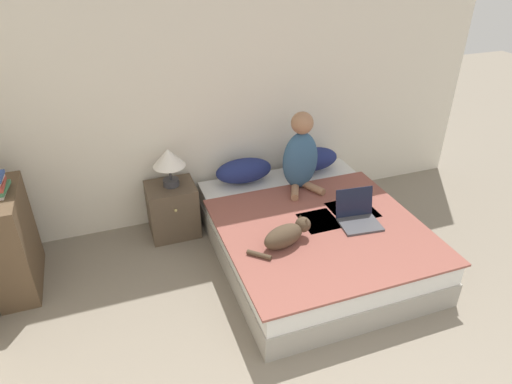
{
  "coord_description": "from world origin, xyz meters",
  "views": [
    {
      "loc": [
        -1.13,
        -0.31,
        2.6
      ],
      "look_at": [
        -0.09,
        2.6,
        0.76
      ],
      "focal_mm": 32.0,
      "sensor_mm": 36.0,
      "label": 1
    }
  ],
  "objects_px": {
    "pillow_far": "(311,159)",
    "laptop_open": "(358,216)",
    "person_sitting": "(301,156)",
    "bed": "(312,237)",
    "pillow_near": "(244,171)",
    "nightstand": "(173,209)",
    "cat_tabby": "(286,235)",
    "table_lamp": "(169,160)",
    "bookshelf": "(11,241)"
  },
  "relations": [
    {
      "from": "person_sitting",
      "to": "bed",
      "type": "bearing_deg",
      "value": -100.6
    },
    {
      "from": "pillow_near",
      "to": "pillow_far",
      "type": "bearing_deg",
      "value": 0.0
    },
    {
      "from": "pillow_far",
      "to": "laptop_open",
      "type": "bearing_deg",
      "value": -92.59
    },
    {
      "from": "bed",
      "to": "nightstand",
      "type": "distance_m",
      "value": 1.34
    },
    {
      "from": "bed",
      "to": "pillow_near",
      "type": "xyz_separation_m",
      "value": [
        -0.36,
        0.81,
        0.32
      ]
    },
    {
      "from": "person_sitting",
      "to": "pillow_near",
      "type": "bearing_deg",
      "value": 147.55
    },
    {
      "from": "laptop_open",
      "to": "nightstand",
      "type": "height_order",
      "value": "laptop_open"
    },
    {
      "from": "bed",
      "to": "laptop_open",
      "type": "distance_m",
      "value": 0.45
    },
    {
      "from": "pillow_far",
      "to": "person_sitting",
      "type": "relative_size",
      "value": 0.74
    },
    {
      "from": "bookshelf",
      "to": "pillow_far",
      "type": "bearing_deg",
      "value": 6.87
    },
    {
      "from": "pillow_near",
      "to": "laptop_open",
      "type": "xyz_separation_m",
      "value": [
        0.68,
        -1.0,
        -0.06
      ]
    },
    {
      "from": "cat_tabby",
      "to": "table_lamp",
      "type": "height_order",
      "value": "table_lamp"
    },
    {
      "from": "nightstand",
      "to": "person_sitting",
      "type": "bearing_deg",
      "value": -12.51
    },
    {
      "from": "bed",
      "to": "pillow_near",
      "type": "bearing_deg",
      "value": 114.13
    },
    {
      "from": "pillow_far",
      "to": "cat_tabby",
      "type": "xyz_separation_m",
      "value": [
        -0.73,
        -1.08,
        -0.02
      ]
    },
    {
      "from": "pillow_near",
      "to": "cat_tabby",
      "type": "xyz_separation_m",
      "value": [
        -0.01,
        -1.08,
        -0.02
      ]
    },
    {
      "from": "laptop_open",
      "to": "bookshelf",
      "type": "relative_size",
      "value": 0.41
    },
    {
      "from": "cat_tabby",
      "to": "table_lamp",
      "type": "xyz_separation_m",
      "value": [
        -0.7,
        1.06,
        0.27
      ]
    },
    {
      "from": "bed",
      "to": "cat_tabby",
      "type": "xyz_separation_m",
      "value": [
        -0.37,
        -0.27,
        0.3
      ]
    },
    {
      "from": "pillow_near",
      "to": "bookshelf",
      "type": "bearing_deg",
      "value": -170.74
    },
    {
      "from": "person_sitting",
      "to": "bookshelf",
      "type": "bearing_deg",
      "value": -179.03
    },
    {
      "from": "cat_tabby",
      "to": "bed",
      "type": "bearing_deg",
      "value": 18.85
    },
    {
      "from": "table_lamp",
      "to": "bookshelf",
      "type": "height_order",
      "value": "table_lamp"
    },
    {
      "from": "pillow_near",
      "to": "bookshelf",
      "type": "xyz_separation_m",
      "value": [
        -2.05,
        -0.33,
        -0.09
      ]
    },
    {
      "from": "pillow_near",
      "to": "person_sitting",
      "type": "relative_size",
      "value": 0.74
    },
    {
      "from": "laptop_open",
      "to": "table_lamp",
      "type": "xyz_separation_m",
      "value": [
        -1.39,
        0.98,
        0.3
      ]
    },
    {
      "from": "table_lamp",
      "to": "cat_tabby",
      "type": "bearing_deg",
      "value": -56.49
    },
    {
      "from": "person_sitting",
      "to": "cat_tabby",
      "type": "bearing_deg",
      "value": -120.77
    },
    {
      "from": "cat_tabby",
      "to": "laptop_open",
      "type": "bearing_deg",
      "value": -10.5
    },
    {
      "from": "pillow_far",
      "to": "table_lamp",
      "type": "relative_size",
      "value": 1.52
    },
    {
      "from": "pillow_near",
      "to": "table_lamp",
      "type": "bearing_deg",
      "value": -178.41
    },
    {
      "from": "cat_tabby",
      "to": "table_lamp",
      "type": "distance_m",
      "value": 1.3
    },
    {
      "from": "bed",
      "to": "cat_tabby",
      "type": "height_order",
      "value": "cat_tabby"
    },
    {
      "from": "pillow_far",
      "to": "laptop_open",
      "type": "relative_size",
      "value": 1.55
    },
    {
      "from": "pillow_far",
      "to": "bookshelf",
      "type": "relative_size",
      "value": 0.64
    },
    {
      "from": "bed",
      "to": "table_lamp",
      "type": "xyz_separation_m",
      "value": [
        -1.07,
        0.79,
        0.57
      ]
    },
    {
      "from": "person_sitting",
      "to": "table_lamp",
      "type": "relative_size",
      "value": 2.06
    },
    {
      "from": "person_sitting",
      "to": "bookshelf",
      "type": "distance_m",
      "value": 2.53
    },
    {
      "from": "person_sitting",
      "to": "table_lamp",
      "type": "xyz_separation_m",
      "value": [
        -1.17,
        0.27,
        0.03
      ]
    },
    {
      "from": "cat_tabby",
      "to": "nightstand",
      "type": "distance_m",
      "value": 1.29
    },
    {
      "from": "table_lamp",
      "to": "pillow_far",
      "type": "bearing_deg",
      "value": 0.79
    },
    {
      "from": "bed",
      "to": "pillow_far",
      "type": "height_order",
      "value": "pillow_far"
    },
    {
      "from": "laptop_open",
      "to": "person_sitting",
      "type": "bearing_deg",
      "value": 113.29
    },
    {
      "from": "pillow_far",
      "to": "cat_tabby",
      "type": "relative_size",
      "value": 0.98
    },
    {
      "from": "pillow_near",
      "to": "table_lamp",
      "type": "relative_size",
      "value": 1.52
    },
    {
      "from": "table_lamp",
      "to": "bed",
      "type": "bearing_deg",
      "value": -36.33
    },
    {
      "from": "laptop_open",
      "to": "nightstand",
      "type": "bearing_deg",
      "value": 151.38
    },
    {
      "from": "bed",
      "to": "cat_tabby",
      "type": "relative_size",
      "value": 3.44
    },
    {
      "from": "bookshelf",
      "to": "cat_tabby",
      "type": "bearing_deg",
      "value": -20.05
    },
    {
      "from": "nightstand",
      "to": "bookshelf",
      "type": "bearing_deg",
      "value": -167.03
    }
  ]
}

